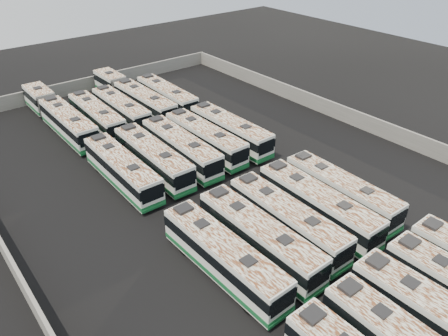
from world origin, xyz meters
TOP-DOWN VIEW (x-y plane):
  - ground at (0.00, 0.00)m, footprint 140.00×140.00m
  - perimeter_wall at (0.00, 0.00)m, footprint 45.20×73.20m
  - bus_front_center at (-1.68, -23.86)m, footprint 3.06×13.23m
  - bus_midfront_far_left at (-9.03, -9.58)m, footprint 2.92×12.99m
  - bus_midfront_left at (-5.24, -9.59)m, footprint 2.78×13.04m
  - bus_midfront_center at (-1.69, -9.36)m, footprint 3.00×12.90m
  - bus_midfront_right at (2.08, -9.62)m, footprint 3.12×13.23m
  - bus_midfront_far_right at (5.74, -9.44)m, footprint 2.95×12.65m
  - bus_midback_far_left at (-9.03, 7.57)m, footprint 2.88×12.93m
  - bus_midback_left at (-5.23, 7.64)m, footprint 3.02×13.11m
  - bus_midback_center at (-1.56, 7.61)m, footprint 3.10×13.12m
  - bus_midback_right at (2.04, 7.80)m, footprint 2.83×12.90m
  - bus_midback_far_right at (5.76, 7.62)m, footprint 2.88×12.96m
  - bus_back_far_left at (-9.05, 25.64)m, footprint 2.79×20.28m
  - bus_back_left at (-5.27, 22.02)m, footprint 3.01×12.76m
  - bus_back_center at (-1.68, 22.07)m, footprint 2.81×12.65m
  - bus_back_right at (2.02, 25.57)m, footprint 2.93×20.16m
  - bus_back_far_right at (5.70, 22.11)m, footprint 3.00×12.93m

SIDE VIEW (x-z plane):
  - ground at x=0.00m, z-range 0.00..0.00m
  - perimeter_wall at x=0.00m, z-range 0.00..2.20m
  - bus_midfront_far_right at x=5.74m, z-range 0.04..3.59m
  - bus_back_center at x=-1.68m, z-range 0.04..3.60m
  - bus_back_left at x=-5.27m, z-range 0.04..3.62m
  - bus_midfront_center at x=-1.69m, z-range 0.04..3.66m
  - bus_back_far_right at x=5.70m, z-range 0.04..3.67m
  - bus_midback_right at x=2.04m, z-range 0.04..3.67m
  - bus_midback_far_left at x=-9.03m, z-range 0.04..3.68m
  - bus_midback_far_right at x=5.76m, z-range 0.04..3.69m
  - bus_back_right at x=2.02m, z-range 0.04..3.69m
  - bus_midfront_far_left at x=-9.03m, z-range 0.04..3.69m
  - bus_back_far_left at x=-9.05m, z-range 0.04..3.72m
  - bus_midfront_left at x=-5.24m, z-range 0.04..3.72m
  - bus_midback_center at x=-1.56m, z-range 0.04..3.72m
  - bus_midback_left at x=-5.23m, z-range 0.04..3.72m
  - bus_midfront_right at x=2.08m, z-range 0.04..3.75m
  - bus_front_center at x=-1.68m, z-range 0.04..3.76m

